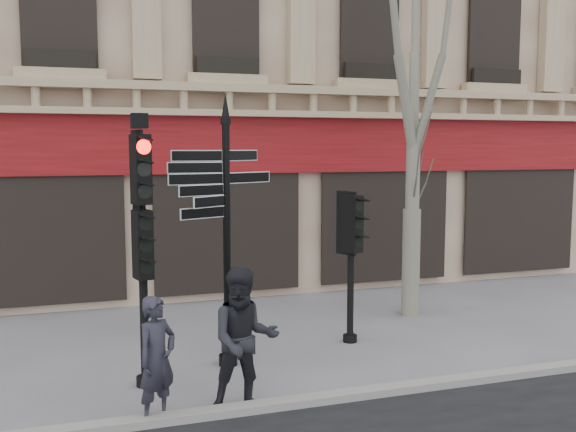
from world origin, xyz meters
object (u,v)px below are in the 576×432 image
(pedestrian_b, at_px, (244,340))
(pedestrian_a, at_px, (157,359))
(fingerpost, at_px, (226,185))
(traffic_signal_main, at_px, (142,217))
(plane_tree, at_px, (416,18))
(traffic_signal_secondary, at_px, (351,240))

(pedestrian_b, bearing_deg, pedestrian_a, -174.30)
(fingerpost, height_order, pedestrian_a, fingerpost)
(traffic_signal_main, relative_size, plane_tree, 0.46)
(plane_tree, xyz_separation_m, pedestrian_b, (-4.54, -3.67, -5.16))
(traffic_signal_main, height_order, traffic_signal_secondary, traffic_signal_main)
(traffic_signal_secondary, height_order, plane_tree, plane_tree)
(traffic_signal_main, distance_m, traffic_signal_secondary, 3.98)
(traffic_signal_main, xyz_separation_m, pedestrian_b, (1.19, -1.33, -1.57))
(pedestrian_b, bearing_deg, fingerpost, 89.84)
(fingerpost, distance_m, plane_tree, 5.69)
(traffic_signal_main, bearing_deg, traffic_signal_secondary, 2.60)
(fingerpost, bearing_deg, pedestrian_b, -109.00)
(fingerpost, relative_size, pedestrian_b, 2.25)
(traffic_signal_main, bearing_deg, pedestrian_a, -101.63)
(fingerpost, height_order, traffic_signal_secondary, fingerpost)
(fingerpost, relative_size, plane_tree, 0.50)
(traffic_signal_secondary, height_order, pedestrian_b, traffic_signal_secondary)
(plane_tree, distance_m, pedestrian_a, 8.61)
(pedestrian_a, xyz_separation_m, pedestrian_b, (1.16, 0.00, 0.15))
(traffic_signal_main, distance_m, pedestrian_b, 2.37)
(traffic_signal_main, xyz_separation_m, pedestrian_a, (0.03, -1.33, -1.72))
(traffic_signal_secondary, relative_size, plane_tree, 0.31)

